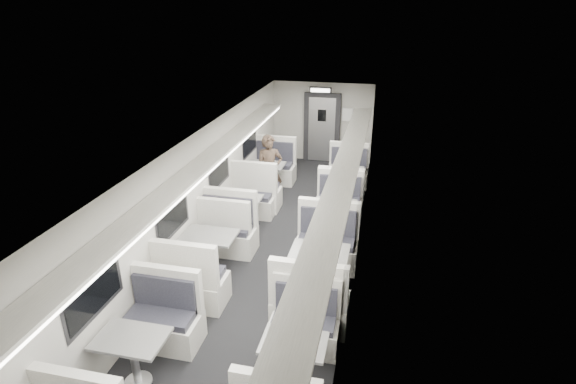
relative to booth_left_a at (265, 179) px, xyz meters
The scene contains 19 objects.
room 3.32m from the booth_left_a, 71.96° to the right, with size 3.24×12.24×2.64m.
booth_left_a is the anchor object (origin of this frame).
booth_left_b 2.01m from the booth_left_a, 90.00° to the right, with size 1.07×2.17×1.16m.
booth_left_c 3.76m from the booth_left_a, 90.00° to the right, with size 1.15×2.33×1.25m.
booth_left_d 6.38m from the booth_left_a, 90.00° to the right, with size 1.07×2.17×1.16m.
booth_right_a 2.02m from the booth_left_a, ahead, with size 1.06×2.15×1.15m.
booth_right_b 2.69m from the booth_left_a, 42.03° to the right, with size 1.05×2.13×1.14m.
booth_right_c 4.36m from the booth_left_a, 62.72° to the right, with size 1.16×2.34×1.25m.
booth_right_d 6.28m from the booth_left_a, 71.42° to the right, with size 0.99×2.01×1.08m.
passenger 0.77m from the booth_left_a, 64.71° to the right, with size 0.63×0.42×1.74m, color black.
window_a 1.10m from the booth_left_a, 146.03° to the left, with size 0.02×1.18×0.84m, color black.
window_b 2.15m from the booth_left_a, 104.62° to the right, with size 0.02×1.18×0.84m, color black.
window_c 4.21m from the booth_left_a, 96.84° to the right, with size 0.02×1.18×0.84m, color black.
window_d 6.36m from the booth_left_a, 94.45° to the right, with size 0.02×1.18×0.84m, color black.
luggage_rack_left 3.70m from the booth_left_a, 94.14° to the right, with size 0.46×10.40×0.09m.
luggage_rack_right 4.32m from the booth_left_a, 56.35° to the right, with size 0.46×10.40×0.09m.
vestibule_door 3.09m from the booth_left_a, 70.73° to the left, with size 1.10×0.13×2.10m.
exit_sign 3.18m from the booth_left_a, 67.15° to the left, with size 0.62×0.12×0.16m.
wall_notice 3.51m from the booth_left_a, 58.44° to the left, with size 0.32×0.02×0.40m, color silver.
Camera 1 is at (1.89, -7.20, 4.65)m, focal length 28.00 mm.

